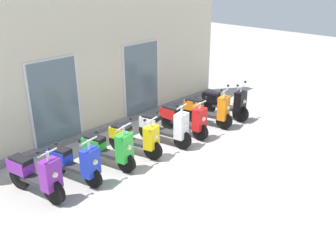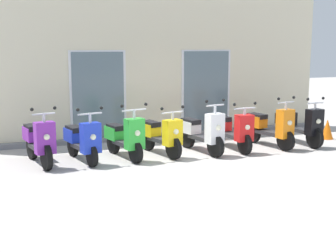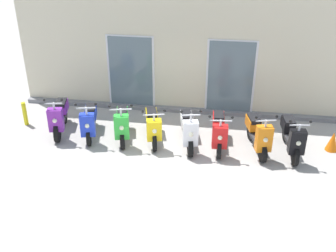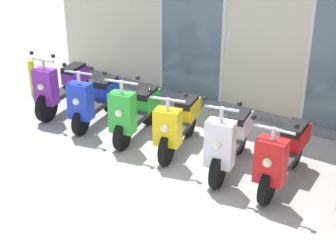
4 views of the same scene
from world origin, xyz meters
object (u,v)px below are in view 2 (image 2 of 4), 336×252
(scooter_orange, at_px, (270,127))
(scooter_black, at_px, (299,124))
(scooter_yellow, at_px, (160,135))
(traffic_cone, at_px, (327,129))
(scooter_purple, at_px, (39,141))
(scooter_red, at_px, (232,129))
(scooter_blue, at_px, (82,140))
(scooter_white, at_px, (202,132))
(scooter_green, at_px, (125,137))

(scooter_orange, relative_size, scooter_black, 0.93)
(scooter_yellow, xyz_separation_m, traffic_cone, (4.68, 0.19, -0.20))
(scooter_purple, bearing_deg, scooter_orange, -1.88)
(scooter_yellow, height_order, scooter_red, scooter_red)
(scooter_blue, relative_size, scooter_orange, 0.95)
(scooter_red, bearing_deg, traffic_cone, 4.92)
(scooter_purple, relative_size, scooter_orange, 1.01)
(scooter_yellow, bearing_deg, scooter_white, -6.69)
(scooter_yellow, bearing_deg, scooter_purple, 178.82)
(scooter_green, distance_m, scooter_orange, 3.58)
(traffic_cone, bearing_deg, scooter_white, -175.34)
(scooter_purple, bearing_deg, scooter_blue, -4.06)
(scooter_blue, xyz_separation_m, traffic_cone, (6.42, 0.20, -0.21))
(scooter_green, xyz_separation_m, scooter_yellow, (0.83, 0.03, -0.00))
(scooter_white, distance_m, scooter_black, 2.63)
(scooter_green, distance_m, scooter_black, 4.42)
(scooter_green, relative_size, scooter_black, 0.89)
(scooter_red, xyz_separation_m, scooter_black, (1.84, -0.05, 0.03))
(scooter_white, bearing_deg, scooter_red, 3.72)
(scooter_green, relative_size, scooter_orange, 0.96)
(scooter_blue, xyz_separation_m, scooter_orange, (4.49, -0.11, 0.03))
(scooter_orange, bearing_deg, traffic_cone, 9.19)
(scooter_blue, height_order, scooter_red, scooter_blue)
(scooter_black, bearing_deg, traffic_cone, 15.25)
(scooter_yellow, relative_size, scooter_white, 0.96)
(scooter_blue, relative_size, traffic_cone, 2.84)
(scooter_orange, xyz_separation_m, traffic_cone, (1.93, 0.31, -0.24))
(scooter_white, bearing_deg, scooter_yellow, 173.31)
(scooter_orange, distance_m, traffic_cone, 1.97)
(scooter_blue, relative_size, scooter_red, 0.91)
(scooter_red, xyz_separation_m, scooter_orange, (0.99, -0.06, 0.02))
(scooter_yellow, xyz_separation_m, scooter_black, (3.59, -0.11, 0.04))
(scooter_blue, xyz_separation_m, scooter_black, (5.33, -0.10, 0.03))
(scooter_green, xyz_separation_m, scooter_red, (2.58, -0.03, 0.01))
(scooter_green, height_order, scooter_orange, scooter_orange)
(scooter_yellow, relative_size, scooter_black, 0.91)
(scooter_blue, distance_m, scooter_black, 5.33)
(scooter_yellow, bearing_deg, scooter_green, -177.92)
(scooter_red, distance_m, scooter_orange, 1.00)
(scooter_green, distance_m, scooter_white, 1.79)
(scooter_black, bearing_deg, scooter_orange, -178.94)
(scooter_green, xyz_separation_m, scooter_white, (1.79, -0.08, 0.01))
(scooter_green, bearing_deg, scooter_black, -0.99)
(scooter_red, bearing_deg, scooter_green, 179.31)
(scooter_blue, height_order, scooter_black, scooter_black)
(scooter_blue, height_order, traffic_cone, scooter_blue)
(scooter_purple, bearing_deg, scooter_green, -2.68)
(scooter_green, relative_size, scooter_white, 0.94)
(scooter_blue, bearing_deg, scooter_red, -0.86)
(scooter_blue, distance_m, scooter_yellow, 1.74)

